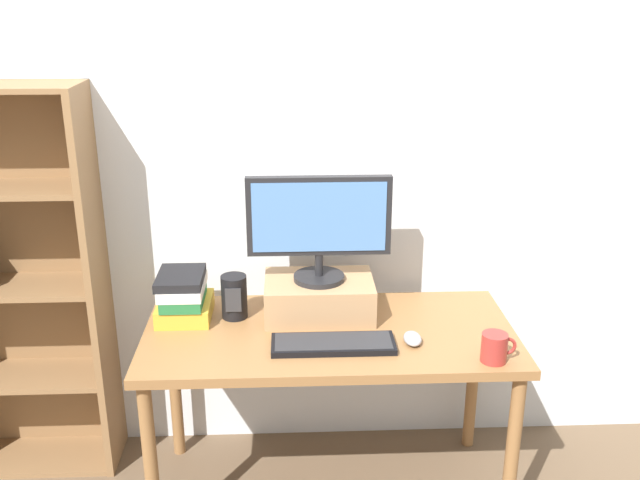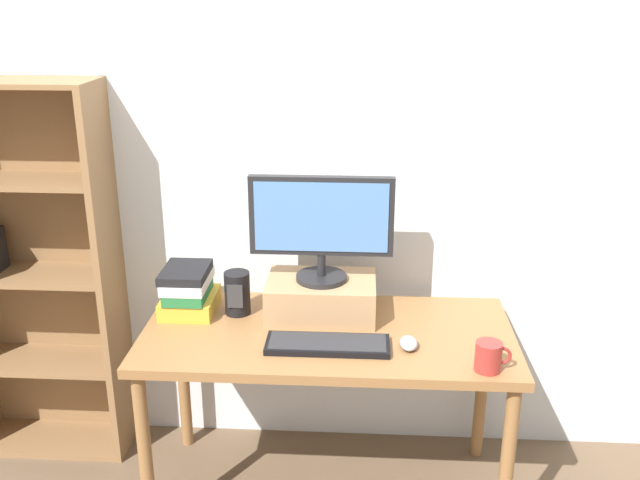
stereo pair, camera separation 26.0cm
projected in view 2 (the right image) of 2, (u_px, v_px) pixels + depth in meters
name	position (u px, v px, depth m)	size (l,w,h in m)	color
back_wall	(334.00, 154.00, 2.88)	(7.00, 0.08, 2.60)	silver
desk	(328.00, 350.00, 2.69)	(1.39, 0.67, 0.73)	olive
bookshelf_unit	(32.00, 272.00, 2.97)	(0.68, 0.28, 1.61)	olive
riser_box	(321.00, 297.00, 2.77)	(0.42, 0.29, 0.15)	#A87F56
computer_monitor	(321.00, 223.00, 2.67)	(0.54, 0.20, 0.41)	black
keyboard	(328.00, 344.00, 2.54)	(0.44, 0.15, 0.02)	black
computer_mouse	(409.00, 343.00, 2.53)	(0.06, 0.10, 0.04)	#99999E
book_stack	(188.00, 291.00, 2.79)	(0.20, 0.25, 0.18)	gold
coffee_mug	(489.00, 356.00, 2.37)	(0.12, 0.09, 0.10)	#9E2D28
desk_speaker	(237.00, 293.00, 2.78)	(0.10, 0.10, 0.17)	black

